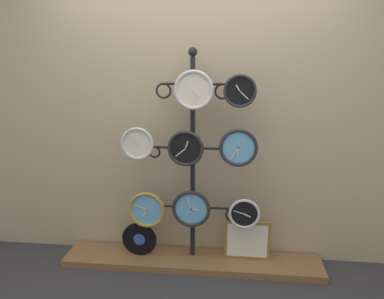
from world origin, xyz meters
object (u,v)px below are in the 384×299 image
(clock_top_right, at_px, (240,91))
(vinyl_record, at_px, (139,239))
(clock_middle_left, at_px, (137,144))
(clock_bottom_center, at_px, (191,209))
(clock_top_center, at_px, (194,90))
(clock_middle_center, at_px, (186,148))
(clock_middle_right, at_px, (238,148))
(clock_bottom_left, at_px, (147,210))
(display_stand, at_px, (193,185))
(picture_frame, at_px, (247,240))
(clock_bottom_right, at_px, (244,214))

(clock_top_right, height_order, vinyl_record, clock_top_right)
(clock_middle_left, distance_m, clock_bottom_center, 0.69)
(clock_top_right, bearing_deg, clock_top_center, 177.85)
(clock_middle_center, bearing_deg, clock_middle_right, 3.22)
(clock_middle_left, bearing_deg, clock_bottom_left, 0.97)
(vinyl_record, bearing_deg, clock_top_center, -1.81)
(display_stand, height_order, clock_bottom_left, display_stand)
(clock_top_center, height_order, vinyl_record, clock_top_center)
(clock_middle_left, height_order, clock_middle_right, clock_middle_right)
(vinyl_record, relative_size, picture_frame, 0.79)
(clock_middle_left, bearing_deg, clock_bottom_center, -1.06)
(display_stand, xyz_separation_m, clock_bottom_center, (-0.00, -0.11, -0.17))
(vinyl_record, bearing_deg, picture_frame, 3.06)
(clock_top_center, relative_size, clock_bottom_right, 1.19)
(clock_bottom_left, distance_m, clock_bottom_center, 0.37)
(clock_middle_left, height_order, clock_bottom_left, clock_middle_left)
(display_stand, relative_size, clock_bottom_right, 7.07)
(clock_top_right, xyz_separation_m, vinyl_record, (-0.82, 0.03, -1.28))
(clock_middle_left, bearing_deg, clock_top_right, 0.25)
(clock_bottom_left, bearing_deg, clock_middle_left, -179.03)
(vinyl_record, bearing_deg, clock_middle_center, -7.19)
(clock_middle_left, relative_size, vinyl_record, 0.89)
(clock_top_right, relative_size, clock_middle_right, 0.83)
(clock_top_center, xyz_separation_m, clock_middle_left, (-0.45, -0.02, -0.43))
(clock_middle_left, relative_size, clock_bottom_right, 1.05)
(display_stand, height_order, clock_bottom_center, display_stand)
(clock_top_right, height_order, clock_bottom_center, clock_top_right)
(clock_bottom_left, bearing_deg, picture_frame, 5.42)
(clock_middle_left, distance_m, picture_frame, 1.23)
(clock_middle_right, relative_size, vinyl_record, 1.00)
(clock_top_center, height_order, clock_middle_center, clock_top_center)
(clock_middle_center, relative_size, clock_bottom_center, 0.91)
(clock_middle_center, height_order, picture_frame, clock_middle_center)
(clock_middle_right, height_order, clock_bottom_right, clock_middle_right)
(clock_middle_center, bearing_deg, clock_top_center, 31.63)
(clock_bottom_left, bearing_deg, clock_top_center, 2.28)
(clock_middle_right, xyz_separation_m, clock_bottom_left, (-0.74, -0.00, -0.55))
(clock_middle_left, bearing_deg, display_stand, 12.64)
(display_stand, bearing_deg, clock_bottom_center, -92.64)
(display_stand, distance_m, clock_middle_right, 0.52)
(clock_bottom_center, height_order, picture_frame, clock_bottom_center)
(clock_bottom_right, bearing_deg, clock_bottom_center, -179.34)
(clock_middle_left, xyz_separation_m, clock_bottom_left, (0.06, 0.00, -0.56))
(clock_bottom_right, bearing_deg, clock_bottom_left, 179.72)
(clock_middle_center, height_order, clock_bottom_center, clock_middle_center)
(clock_bottom_right, distance_m, vinyl_record, 0.94)
(clock_top_center, distance_m, picture_frame, 1.34)
(clock_top_center, xyz_separation_m, clock_bottom_right, (0.41, -0.02, -0.99))
(clock_middle_right, bearing_deg, clock_middle_center, -176.78)
(display_stand, xyz_separation_m, clock_bottom_left, (-0.38, -0.10, -0.20))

